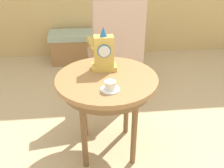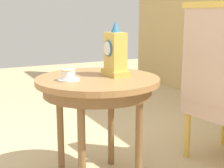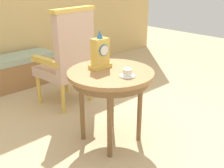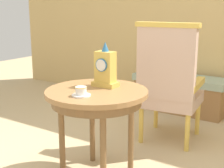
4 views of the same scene
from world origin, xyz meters
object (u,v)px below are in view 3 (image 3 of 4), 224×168
at_px(armchair, 69,57).
at_px(window_bench, 13,72).
at_px(teacup_left, 127,73).
at_px(side_table, 111,80).
at_px(mantel_clock, 100,53).

relative_size(armchair, window_bench, 1.00).
bearing_deg(teacup_left, side_table, 92.37).
relative_size(teacup_left, armchair, 0.11).
height_order(side_table, mantel_clock, mantel_clock).
xyz_separation_m(mantel_clock, window_bench, (-0.09, 1.74, -0.60)).
xyz_separation_m(side_table, window_bench, (-0.10, 1.86, -0.38)).
xyz_separation_m(side_table, mantel_clock, (-0.01, 0.12, 0.21)).
bearing_deg(window_bench, side_table, -86.99).
xyz_separation_m(teacup_left, window_bench, (-0.11, 2.05, -0.49)).
height_order(teacup_left, window_bench, teacup_left).
height_order(mantel_clock, armchair, armchair).
relative_size(mantel_clock, window_bench, 0.30).
relative_size(teacup_left, mantel_clock, 0.39).
height_order(side_table, armchair, armchair).
relative_size(teacup_left, window_bench, 0.11).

